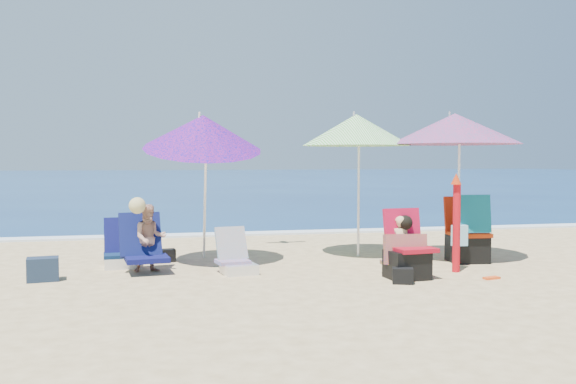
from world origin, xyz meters
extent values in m
plane|color=#D8BC84|center=(0.00, 0.00, 0.00)|extent=(120.00, 120.00, 0.00)
cube|color=navy|center=(0.00, 45.00, -0.05)|extent=(120.00, 80.00, 0.12)
cube|color=white|center=(0.00, 5.10, 0.02)|extent=(120.00, 0.50, 0.04)
cylinder|color=white|center=(2.40, 1.07, 1.06)|extent=(0.05, 0.05, 2.12)
cone|color=#FB2163|center=(2.38, 1.20, 2.04)|extent=(2.53, 2.53, 0.48)
cylinder|color=silver|center=(2.36, 1.33, 2.25)|extent=(0.04, 0.04, 0.13)
cylinder|color=white|center=(1.05, 1.86, 1.06)|extent=(0.04, 0.04, 2.13)
cone|color=green|center=(1.00, 1.84, 2.04)|extent=(1.83, 1.83, 0.50)
cylinder|color=white|center=(0.95, 1.81, 2.26)|extent=(0.04, 0.04, 0.13)
cylinder|color=white|center=(-1.41, 1.83, 1.01)|extent=(0.05, 0.53, 1.97)
cone|color=#A0166E|center=(-1.46, 1.56, 1.97)|extent=(1.80, 1.86, 0.92)
cylinder|color=white|center=(-1.52, 1.50, 2.19)|extent=(0.04, 0.07, 0.14)
cylinder|color=red|center=(1.92, 0.22, 0.62)|extent=(0.11, 0.11, 1.25)
cone|color=red|center=(1.90, 0.20, 1.30)|extent=(0.16, 0.16, 0.16)
cube|color=#0B1F40|center=(-2.65, 1.56, 0.18)|extent=(0.52, 0.47, 0.06)
cube|color=#0B0E40|center=(-2.66, 1.82, 0.44)|extent=(0.51, 0.32, 0.52)
cube|color=white|center=(-2.63, 1.57, 0.08)|extent=(0.54, 0.49, 0.16)
cube|color=#C46045|center=(-1.12, 0.80, 0.15)|extent=(0.49, 0.45, 0.05)
cube|color=#CE6D49|center=(-1.12, 0.98, 0.39)|extent=(0.47, 0.32, 0.46)
cube|color=white|center=(-1.05, 0.70, 0.07)|extent=(0.51, 0.47, 0.14)
cube|color=maroon|center=(1.13, -0.12, 0.39)|extent=(0.57, 0.52, 0.06)
cube|color=#A70B2C|center=(1.07, 0.11, 0.65)|extent=(0.53, 0.20, 0.52)
cube|color=black|center=(1.06, -0.10, 0.19)|extent=(0.54, 0.50, 0.37)
cube|color=#B42E0C|center=(2.51, 0.96, 0.42)|extent=(0.62, 0.56, 0.06)
cube|color=#AA220C|center=(2.53, 1.20, 0.71)|extent=(0.58, 0.22, 0.57)
cube|color=black|center=(2.49, 0.96, 0.20)|extent=(0.59, 0.54, 0.40)
cube|color=#0A7984|center=(2.46, 0.73, 0.76)|extent=(0.52, 0.23, 0.57)
cube|color=#8AC7DD|center=(2.19, 0.63, 0.45)|extent=(0.23, 0.12, 0.30)
imported|color=tan|center=(1.03, 0.09, 0.41)|extent=(0.32, 0.22, 0.81)
cube|color=#2A0D60|center=(1.06, 0.14, 0.16)|extent=(0.49, 0.44, 0.05)
cube|color=#430F6F|center=(1.07, -0.02, 0.38)|extent=(0.58, 0.26, 0.41)
sphere|color=black|center=(1.10, 0.07, 0.72)|extent=(0.20, 0.20, 0.20)
imported|color=tan|center=(-2.24, 1.14, 0.47)|extent=(0.50, 0.41, 0.94)
cube|color=#0C0F46|center=(-2.28, 0.98, 0.21)|extent=(0.63, 0.57, 0.07)
cube|color=#0B1240|center=(-2.37, 1.24, 0.51)|extent=(0.61, 0.40, 0.61)
sphere|color=tan|center=(-2.40, 1.03, 0.94)|extent=(0.23, 0.23, 0.23)
cube|color=#1B283B|center=(-3.59, 0.76, 0.15)|extent=(0.42, 0.33, 0.30)
cube|color=black|center=(-2.00, 1.96, 0.10)|extent=(0.29, 0.23, 0.19)
cube|color=black|center=(0.88, -0.40, 0.10)|extent=(0.30, 0.26, 0.20)
cube|color=#E84C18|center=(2.13, -0.37, 0.01)|extent=(0.24, 0.15, 0.03)
camera|label=1|loc=(-2.19, -7.70, 1.57)|focal=38.91mm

